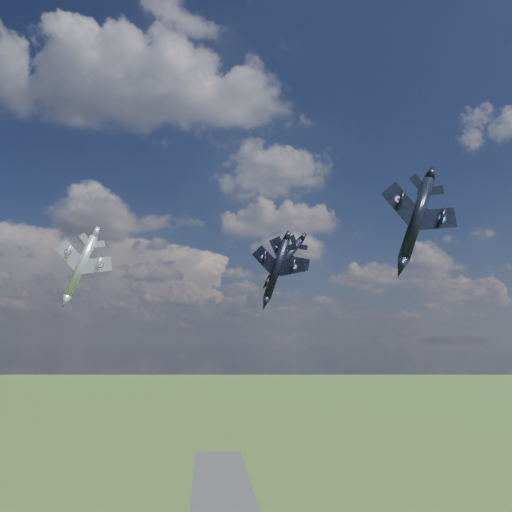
{
  "coord_description": "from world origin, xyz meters",
  "views": [
    {
      "loc": [
        -9.3,
        -73.14,
        67.4
      ],
      "look_at": [
        -0.44,
        13.82,
        82.27
      ],
      "focal_mm": 35.0,
      "sensor_mm": 36.0,
      "label": 1
    }
  ],
  "objects_px": {
    "jet_high_navy": "(285,260)",
    "jet_lead_navy": "(277,269)",
    "jet_left_silver": "(81,266)",
    "jet_right_navy": "(417,219)"
  },
  "relations": [
    {
      "from": "jet_high_navy",
      "to": "jet_left_silver",
      "type": "height_order",
      "value": "jet_high_navy"
    },
    {
      "from": "jet_lead_navy",
      "to": "jet_high_navy",
      "type": "height_order",
      "value": "jet_high_navy"
    },
    {
      "from": "jet_left_silver",
      "to": "jet_high_navy",
      "type": "bearing_deg",
      "value": 25.9
    },
    {
      "from": "jet_lead_navy",
      "to": "jet_right_navy",
      "type": "distance_m",
      "value": 32.35
    },
    {
      "from": "jet_right_navy",
      "to": "jet_high_navy",
      "type": "xyz_separation_m",
      "value": [
        -9.8,
        46.51,
        1.94
      ]
    },
    {
      "from": "jet_high_navy",
      "to": "jet_lead_navy",
      "type": "bearing_deg",
      "value": -100.56
    },
    {
      "from": "jet_right_navy",
      "to": "jet_left_silver",
      "type": "bearing_deg",
      "value": 145.01
    },
    {
      "from": "jet_high_navy",
      "to": "jet_left_silver",
      "type": "bearing_deg",
      "value": -153.29
    },
    {
      "from": "jet_lead_navy",
      "to": "jet_high_navy",
      "type": "distance_m",
      "value": 18.74
    },
    {
      "from": "jet_lead_navy",
      "to": "jet_high_navy",
      "type": "bearing_deg",
      "value": 95.08
    }
  ]
}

